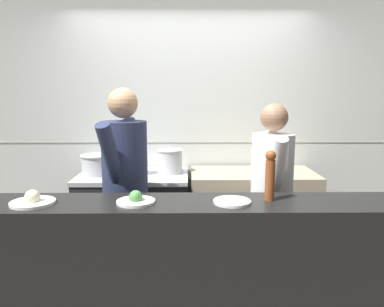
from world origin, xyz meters
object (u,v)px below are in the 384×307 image
object	(u,v)px
chef_head_cook	(125,187)
plated_dish_dessert	(232,202)
mixing_bowl_steel	(275,167)
chef_sous	(271,194)
plated_dish_main	(33,200)
stock_pot	(97,164)
pepper_mill	(270,174)
braising_pot	(170,161)
sauce_pot	(135,164)
plated_dish_appetiser	(136,200)
oven_range	(134,218)

from	to	relation	value
chef_head_cook	plated_dish_dessert	bearing A→B (deg)	-19.43
mixing_bowl_steel	chef_head_cook	world-z (taller)	chef_head_cook
mixing_bowl_steel	chef_sous	distance (m)	0.79
plated_dish_main	plated_dish_dessert	distance (m)	1.25
stock_pot	plated_dish_dessert	bearing A→B (deg)	-47.47
plated_dish_main	chef_head_cook	size ratio (longest dim) A/B	0.16
mixing_bowl_steel	pepper_mill	bearing A→B (deg)	-104.81
braising_pot	stock_pot	bearing A→B (deg)	-175.66
mixing_bowl_steel	pepper_mill	distance (m)	1.31
sauce_pot	plated_dish_main	world-z (taller)	sauce_pot
braising_pot	chef_head_cook	world-z (taller)	chef_head_cook
sauce_pot	plated_dish_dessert	bearing A→B (deg)	-57.88
plated_dish_main	pepper_mill	xyz separation A→B (m)	(1.50, 0.07, 0.15)
plated_dish_main	plated_dish_appetiser	bearing A→B (deg)	1.03
stock_pot	plated_dish_dessert	distance (m)	1.69
oven_range	chef_head_cook	bearing A→B (deg)	-86.52
oven_range	stock_pot	world-z (taller)	stock_pot
oven_range	sauce_pot	xyz separation A→B (m)	(0.02, -0.01, 0.55)
braising_pot	plated_dish_appetiser	bearing A→B (deg)	-96.95
braising_pot	plated_dish_main	distance (m)	1.53
stock_pot	oven_range	bearing A→B (deg)	3.32
plated_dish_main	pepper_mill	distance (m)	1.50
stock_pot	braising_pot	world-z (taller)	braising_pot
braising_pot	pepper_mill	bearing A→B (deg)	-60.65
plated_dish_appetiser	plated_dish_dessert	world-z (taller)	plated_dish_appetiser
stock_pot	plated_dish_appetiser	bearing A→B (deg)	-66.54
oven_range	stock_pot	size ratio (longest dim) A/B	3.41
mixing_bowl_steel	plated_dish_dessert	xyz separation A→B (m)	(-0.58, -1.31, 0.04)
mixing_bowl_steel	chef_head_cook	xyz separation A→B (m)	(-1.34, -0.77, -0.00)
stock_pot	pepper_mill	xyz separation A→B (m)	(1.39, -1.19, 0.16)
plated_dish_appetiser	chef_sous	world-z (taller)	chef_sous
mixing_bowl_steel	plated_dish_appetiser	world-z (taller)	plated_dish_appetiser
sauce_pot	mixing_bowl_steel	world-z (taller)	sauce_pot
mixing_bowl_steel	pepper_mill	xyz separation A→B (m)	(-0.33, -1.25, 0.21)
oven_range	braising_pot	xyz separation A→B (m)	(0.36, 0.03, 0.57)
oven_range	sauce_pot	bearing A→B (deg)	-33.91
braising_pot	pepper_mill	xyz separation A→B (m)	(0.70, -1.24, 0.14)
chef_sous	mixing_bowl_steel	bearing A→B (deg)	77.69
braising_pot	mixing_bowl_steel	distance (m)	1.03
braising_pot	plated_dish_appetiser	size ratio (longest dim) A/B	1.02
plated_dish_main	plated_dish_dessert	world-z (taller)	plated_dish_main
mixing_bowl_steel	pepper_mill	world-z (taller)	pepper_mill
pepper_mill	chef_sous	world-z (taller)	chef_sous
plated_dish_appetiser	chef_sous	xyz separation A→B (m)	(0.98, 0.55, -0.12)
oven_range	chef_head_cook	world-z (taller)	chef_head_cook
sauce_pot	chef_sous	bearing A→B (deg)	-30.90
mixing_bowl_steel	chef_head_cook	distance (m)	1.55
chef_head_cook	chef_sous	size ratio (longest dim) A/B	1.07
pepper_mill	chef_sous	xyz separation A→B (m)	(0.13, 0.50, -0.27)
plated_dish_dessert	mixing_bowl_steel	bearing A→B (deg)	66.20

